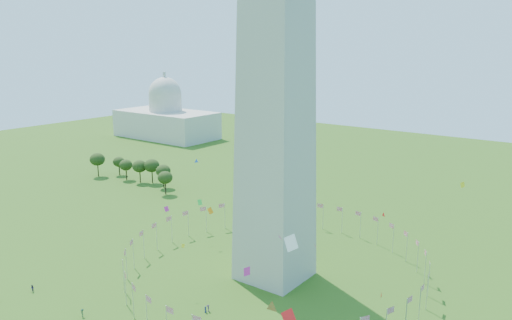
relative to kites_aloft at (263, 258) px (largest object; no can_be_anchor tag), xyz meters
The scene contains 4 objects.
flag_ring 38.00m from the kites_aloft, 120.70° to the left, with size 80.24×80.24×9.00m.
capitol_building 254.00m from the kites_aloft, 141.07° to the left, with size 70.00×35.00×46.00m, color beige, non-canonical shape.
kites_aloft is the anchor object (origin of this frame).
tree_line_west 142.60m from the kites_aloft, 150.22° to the left, with size 55.15×15.48×11.21m.
Camera 1 is at (71.56, -54.52, 62.02)m, focal length 35.00 mm.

